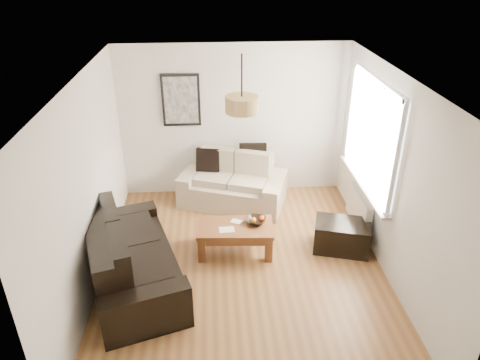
{
  "coord_description": "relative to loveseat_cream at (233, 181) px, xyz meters",
  "views": [
    {
      "loc": [
        -0.37,
        -4.84,
        3.9
      ],
      "look_at": [
        0.0,
        0.6,
        1.05
      ],
      "focal_mm": 33.37,
      "sensor_mm": 36.0,
      "label": 1
    }
  ],
  "objects": [
    {
      "name": "window_bay",
      "position": [
        1.9,
        -0.98,
        1.18
      ],
      "size": [
        0.14,
        1.9,
        1.6
      ],
      "primitive_type": null,
      "color": "white",
      "rests_on": "wall_right"
    },
    {
      "name": "wall_front",
      "position": [
        0.04,
        -4.03,
        0.88
      ],
      "size": [
        3.8,
        0.04,
        2.6
      ],
      "primitive_type": null,
      "color": "silver",
      "rests_on": "floor"
    },
    {
      "name": "ottoman",
      "position": [
        1.49,
        -1.43,
        -0.2
      ],
      "size": [
        0.87,
        0.68,
        0.44
      ],
      "primitive_type": "cube",
      "rotation": [
        0.0,
        0.0,
        -0.27
      ],
      "color": "black",
      "rests_on": "floor"
    },
    {
      "name": "wall_right",
      "position": [
        1.94,
        -1.78,
        0.88
      ],
      "size": [
        0.04,
        4.5,
        2.6
      ],
      "primitive_type": null,
      "color": "silver",
      "rests_on": "floor"
    },
    {
      "name": "orange_b",
      "position": [
        0.35,
        -1.28,
        0.05
      ],
      "size": [
        0.09,
        0.09,
        0.08
      ],
      "primitive_type": "sphere",
      "rotation": [
        0.0,
        0.0,
        -0.07
      ],
      "color": "#FF5115",
      "rests_on": "fruit_bowl"
    },
    {
      "name": "coffee_table",
      "position": [
        -0.04,
        -1.39,
        -0.21
      ],
      "size": [
        1.09,
        0.64,
        0.43
      ],
      "primitive_type": null,
      "rotation": [
        0.0,
        0.0,
        -0.06
      ],
      "color": "brown",
      "rests_on": "floor"
    },
    {
      "name": "cushion_left",
      "position": [
        -0.41,
        0.21,
        0.3
      ],
      "size": [
        0.41,
        0.18,
        0.39
      ],
      "primitive_type": "cube",
      "rotation": [
        0.0,
        0.0,
        -0.16
      ],
      "color": "black",
      "rests_on": "loveseat_cream"
    },
    {
      "name": "orange_a",
      "position": [
        0.22,
        -1.31,
        0.05
      ],
      "size": [
        0.09,
        0.09,
        0.07
      ],
      "primitive_type": "sphere",
      "rotation": [
        0.0,
        0.0,
        -0.34
      ],
      "color": "orange",
      "rests_on": "fruit_bowl"
    },
    {
      "name": "papers",
      "position": [
        -0.16,
        -1.47,
        0.01
      ],
      "size": [
        0.22,
        0.16,
        0.01
      ],
      "primitive_type": "cube",
      "rotation": [
        0.0,
        0.0,
        0.05
      ],
      "color": "silver",
      "rests_on": "coffee_table"
    },
    {
      "name": "sofa_leather",
      "position": [
        -1.39,
        -1.98,
        0.02
      ],
      "size": [
        1.58,
        2.27,
        0.89
      ],
      "primitive_type": null,
      "rotation": [
        0.0,
        0.0,
        1.88
      ],
      "color": "black",
      "rests_on": "floor"
    },
    {
      "name": "orange_c",
      "position": [
        0.22,
        -1.33,
        0.05
      ],
      "size": [
        0.08,
        0.08,
        0.07
      ],
      "primitive_type": "sphere",
      "rotation": [
        0.0,
        0.0,
        0.15
      ],
      "color": "orange",
      "rests_on": "fruit_bowl"
    },
    {
      "name": "wall_back",
      "position": [
        0.04,
        0.47,
        0.88
      ],
      "size": [
        3.8,
        0.04,
        2.6
      ],
      "primitive_type": null,
      "color": "silver",
      "rests_on": "floor"
    },
    {
      "name": "radiator",
      "position": [
        1.86,
        -0.98,
        -0.04
      ],
      "size": [
        0.1,
        0.9,
        0.52
      ],
      "primitive_type": "cube",
      "color": "white",
      "rests_on": "wall_right"
    },
    {
      "name": "floor",
      "position": [
        0.04,
        -1.78,
        -0.42
      ],
      "size": [
        4.5,
        4.5,
        0.0
      ],
      "primitive_type": "plane",
      "color": "brown",
      "rests_on": "ground"
    },
    {
      "name": "poster",
      "position": [
        -0.81,
        0.44,
        1.28
      ],
      "size": [
        0.62,
        0.04,
        0.87
      ],
      "primitive_type": null,
      "color": "black",
      "rests_on": "wall_back"
    },
    {
      "name": "wall_left",
      "position": [
        -1.86,
        -1.78,
        0.88
      ],
      "size": [
        0.04,
        4.5,
        2.6
      ],
      "primitive_type": null,
      "color": "silver",
      "rests_on": "floor"
    },
    {
      "name": "pendant_shade",
      "position": [
        0.04,
        -1.48,
        1.81
      ],
      "size": [
        0.4,
        0.4,
        0.2
      ],
      "primitive_type": "cylinder",
      "color": "tan",
      "rests_on": "ceiling"
    },
    {
      "name": "cushion_right",
      "position": [
        0.35,
        0.21,
        0.34
      ],
      "size": [
        0.46,
        0.15,
        0.46
      ],
      "primitive_type": "cube",
      "rotation": [
        0.0,
        0.0,
        -0.03
      ],
      "color": "black",
      "rests_on": "loveseat_cream"
    },
    {
      "name": "loveseat_cream",
      "position": [
        0.0,
        0.0,
        0.0
      ],
      "size": [
        1.92,
        1.44,
        0.85
      ],
      "primitive_type": null,
      "rotation": [
        0.0,
        0.0,
        -0.34
      ],
      "color": "#C1B89B",
      "rests_on": "floor"
    },
    {
      "name": "fruit_bowl",
      "position": [
        0.26,
        -1.32,
        0.04
      ],
      "size": [
        0.34,
        0.34,
        0.07
      ],
      "primitive_type": "imported",
      "rotation": [
        0.0,
        0.0,
        -0.26
      ],
      "color": "black",
      "rests_on": "coffee_table"
    },
    {
      "name": "ceiling",
      "position": [
        0.04,
        -1.78,
        2.18
      ],
      "size": [
        3.8,
        4.5,
        0.0
      ],
      "primitive_type": null,
      "color": "white",
      "rests_on": "floor"
    }
  ]
}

